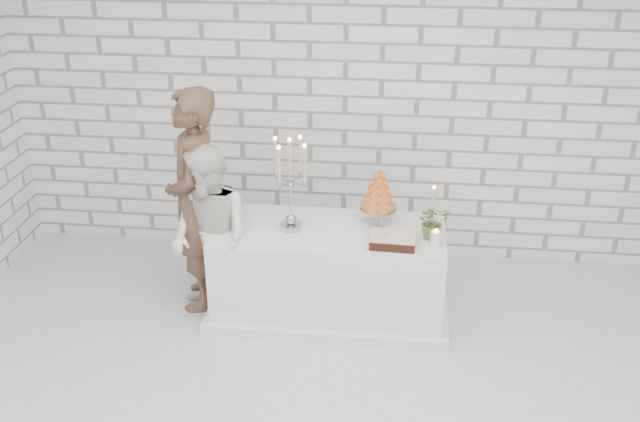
% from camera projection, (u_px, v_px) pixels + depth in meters
% --- Properties ---
extents(wall_back, '(6.00, 0.01, 3.00)m').
position_uv_depth(wall_back, '(345.00, 96.00, 6.41)').
color(wall_back, white).
rests_on(wall_back, ground).
extents(cake_table, '(1.80, 0.80, 0.75)m').
position_uv_depth(cake_table, '(329.00, 271.00, 5.93)').
color(cake_table, white).
rests_on(cake_table, ground).
extents(groom, '(0.56, 0.74, 1.84)m').
position_uv_depth(groom, '(194.00, 201.00, 5.85)').
color(groom, '#4B3223').
rests_on(groom, ground).
extents(bride, '(0.89, 0.88, 1.45)m').
position_uv_depth(bride, '(211.00, 236.00, 5.72)').
color(bride, white).
rests_on(bride, ground).
extents(candelabra, '(0.38, 0.38, 0.76)m').
position_uv_depth(candelabra, '(290.00, 185.00, 5.61)').
color(candelabra, '#A0A1AB').
rests_on(candelabra, cake_table).
extents(croquembouche, '(0.33, 0.33, 0.47)m').
position_uv_depth(croquembouche, '(378.00, 197.00, 5.75)').
color(croquembouche, '#B85E23').
rests_on(croquembouche, cake_table).
extents(chocolate_cake, '(0.34, 0.25, 0.08)m').
position_uv_depth(chocolate_cake, '(393.00, 240.00, 5.52)').
color(chocolate_cake, black).
rests_on(chocolate_cake, cake_table).
extents(pillar_candle, '(0.10, 0.10, 0.12)m').
position_uv_depth(pillar_candle, '(435.00, 239.00, 5.50)').
color(pillar_candle, white).
rests_on(pillar_candle, cake_table).
extents(extra_taper, '(0.07, 0.07, 0.32)m').
position_uv_depth(extra_taper, '(433.00, 207.00, 5.76)').
color(extra_taper, beige).
rests_on(extra_taper, cake_table).
extents(flowers, '(0.29, 0.27, 0.27)m').
position_uv_depth(flowers, '(433.00, 222.00, 5.59)').
color(flowers, '#3F6133').
rests_on(flowers, cake_table).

